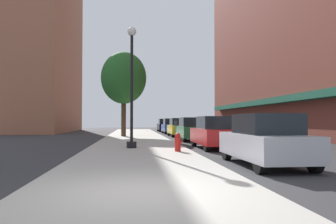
{
  "coord_description": "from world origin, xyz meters",
  "views": [
    {
      "loc": [
        -0.21,
        -6.21,
        1.45
      ],
      "look_at": [
        2.58,
        19.65,
        2.11
      ],
      "focal_mm": 35.29,
      "sensor_mm": 36.0,
      "label": 1
    }
  ],
  "objects_px": {
    "car_silver": "(265,140)",
    "tree_near": "(124,78)",
    "car_yellow": "(179,128)",
    "car_blue": "(171,126)",
    "car_red": "(215,133)",
    "fire_hydrant": "(178,142)",
    "car_black": "(165,125)",
    "car_green": "(192,129)",
    "lamppost": "(132,84)",
    "parking_meter_near": "(176,130)"
  },
  "relations": [
    {
      "from": "lamppost",
      "to": "car_blue",
      "type": "distance_m",
      "value": 20.36
    },
    {
      "from": "car_red",
      "to": "car_green",
      "type": "relative_size",
      "value": 1.0
    },
    {
      "from": "car_red",
      "to": "car_black",
      "type": "xyz_separation_m",
      "value": [
        0.0,
        26.23,
        0.0
      ]
    },
    {
      "from": "car_silver",
      "to": "car_green",
      "type": "distance_m",
      "value": 13.09
    },
    {
      "from": "car_red",
      "to": "car_blue",
      "type": "bearing_deg",
      "value": 88.82
    },
    {
      "from": "car_red",
      "to": "car_green",
      "type": "xyz_separation_m",
      "value": [
        0.0,
        6.66,
        0.0
      ]
    },
    {
      "from": "lamppost",
      "to": "car_blue",
      "type": "relative_size",
      "value": 1.37
    },
    {
      "from": "parking_meter_near",
      "to": "car_blue",
      "type": "height_order",
      "value": "car_blue"
    },
    {
      "from": "car_silver",
      "to": "car_blue",
      "type": "bearing_deg",
      "value": 88.02
    },
    {
      "from": "tree_near",
      "to": "car_blue",
      "type": "xyz_separation_m",
      "value": [
        4.96,
        7.72,
        -4.23
      ]
    },
    {
      "from": "parking_meter_near",
      "to": "car_silver",
      "type": "height_order",
      "value": "car_silver"
    },
    {
      "from": "fire_hydrant",
      "to": "car_silver",
      "type": "bearing_deg",
      "value": -60.06
    },
    {
      "from": "car_green",
      "to": "car_blue",
      "type": "height_order",
      "value": "same"
    },
    {
      "from": "car_yellow",
      "to": "car_blue",
      "type": "relative_size",
      "value": 1.0
    },
    {
      "from": "lamppost",
      "to": "car_black",
      "type": "relative_size",
      "value": 1.37
    },
    {
      "from": "parking_meter_near",
      "to": "car_red",
      "type": "bearing_deg",
      "value": -16.06
    },
    {
      "from": "car_silver",
      "to": "car_red",
      "type": "height_order",
      "value": "same"
    },
    {
      "from": "car_red",
      "to": "car_blue",
      "type": "xyz_separation_m",
      "value": [
        0.0,
        19.25,
        0.0
      ]
    },
    {
      "from": "car_blue",
      "to": "car_red",
      "type": "bearing_deg",
      "value": -89.77
    },
    {
      "from": "parking_meter_near",
      "to": "car_red",
      "type": "xyz_separation_m",
      "value": [
        1.95,
        -0.56,
        -0.14
      ]
    },
    {
      "from": "car_silver",
      "to": "car_green",
      "type": "relative_size",
      "value": 1.0
    },
    {
      "from": "car_green",
      "to": "tree_near",
      "type": "bearing_deg",
      "value": 137.63
    },
    {
      "from": "fire_hydrant",
      "to": "car_red",
      "type": "xyz_separation_m",
      "value": [
        2.27,
        2.49,
        0.29
      ]
    },
    {
      "from": "car_silver",
      "to": "car_red",
      "type": "distance_m",
      "value": 6.43
    },
    {
      "from": "fire_hydrant",
      "to": "parking_meter_near",
      "type": "bearing_deg",
      "value": 84.06
    },
    {
      "from": "parking_meter_near",
      "to": "car_yellow",
      "type": "height_order",
      "value": "car_yellow"
    },
    {
      "from": "car_yellow",
      "to": "tree_near",
      "type": "bearing_deg",
      "value": -163.99
    },
    {
      "from": "car_red",
      "to": "car_blue",
      "type": "distance_m",
      "value": 19.25
    },
    {
      "from": "lamppost",
      "to": "car_black",
      "type": "xyz_separation_m",
      "value": [
        4.26,
        26.74,
        -2.39
      ]
    },
    {
      "from": "car_silver",
      "to": "car_green",
      "type": "bearing_deg",
      "value": 88.02
    },
    {
      "from": "lamppost",
      "to": "parking_meter_near",
      "type": "height_order",
      "value": "lamppost"
    },
    {
      "from": "parking_meter_near",
      "to": "car_red",
      "type": "relative_size",
      "value": 0.3
    },
    {
      "from": "car_red",
      "to": "car_silver",
      "type": "bearing_deg",
      "value": -91.18
    },
    {
      "from": "car_silver",
      "to": "tree_near",
      "type": "bearing_deg",
      "value": 103.46
    },
    {
      "from": "car_blue",
      "to": "car_black",
      "type": "bearing_deg",
      "value": 90.23
    },
    {
      "from": "tree_near",
      "to": "car_red",
      "type": "distance_m",
      "value": 13.24
    },
    {
      "from": "fire_hydrant",
      "to": "car_red",
      "type": "relative_size",
      "value": 0.18
    },
    {
      "from": "lamppost",
      "to": "car_silver",
      "type": "bearing_deg",
      "value": -54.26
    },
    {
      "from": "car_silver",
      "to": "car_black",
      "type": "height_order",
      "value": "same"
    },
    {
      "from": "fire_hydrant",
      "to": "parking_meter_near",
      "type": "relative_size",
      "value": 0.6
    },
    {
      "from": "car_red",
      "to": "tree_near",
      "type": "bearing_deg",
      "value": 112.1
    },
    {
      "from": "car_black",
      "to": "car_red",
      "type": "bearing_deg",
      "value": -87.95
    },
    {
      "from": "tree_near",
      "to": "car_green",
      "type": "bearing_deg",
      "value": -44.43
    },
    {
      "from": "car_yellow",
      "to": "car_black",
      "type": "distance_m",
      "value": 13.32
    },
    {
      "from": "tree_near",
      "to": "car_blue",
      "type": "height_order",
      "value": "tree_near"
    },
    {
      "from": "lamppost",
      "to": "tree_near",
      "type": "relative_size",
      "value": 0.83
    },
    {
      "from": "car_yellow",
      "to": "car_black",
      "type": "relative_size",
      "value": 1.0
    },
    {
      "from": "parking_meter_near",
      "to": "car_black",
      "type": "xyz_separation_m",
      "value": [
        1.95,
        25.67,
        -0.14
      ]
    },
    {
      "from": "fire_hydrant",
      "to": "car_black",
      "type": "distance_m",
      "value": 28.81
    },
    {
      "from": "fire_hydrant",
      "to": "car_green",
      "type": "bearing_deg",
      "value": 76.09
    }
  ]
}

